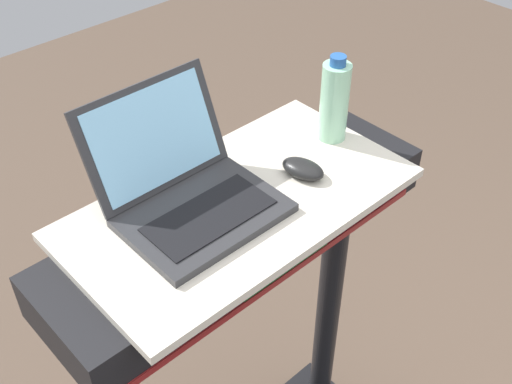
% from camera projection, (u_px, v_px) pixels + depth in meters
% --- Properties ---
extents(desk_board, '(0.74, 0.40, 0.02)m').
position_uv_depth(desk_board, '(240.00, 203.00, 1.33)').
color(desk_board, beige).
rests_on(desk_board, treadmill_base).
extents(laptop, '(0.31, 0.31, 0.23)m').
position_uv_depth(laptop, '(187.00, 189.00, 1.28)').
color(laptop, '#2D2D30').
rests_on(laptop, desk_board).
extents(computer_mouse, '(0.08, 0.11, 0.03)m').
position_uv_depth(computer_mouse, '(303.00, 169.00, 1.38)').
color(computer_mouse, black).
rests_on(computer_mouse, desk_board).
extents(water_bottle, '(0.07, 0.07, 0.21)m').
position_uv_depth(water_bottle, '(334.00, 101.00, 1.44)').
color(water_bottle, '#9EDBB2').
rests_on(water_bottle, desk_board).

